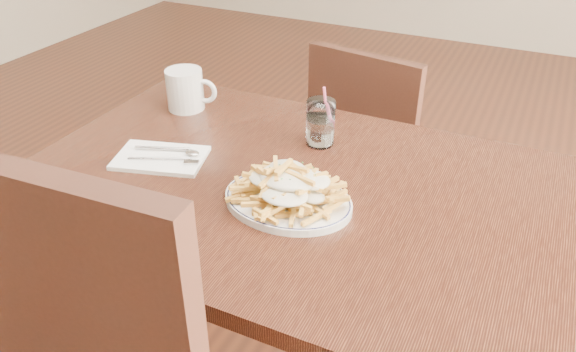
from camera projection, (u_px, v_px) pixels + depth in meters
The scene contains 8 objects.
table at pixel (286, 210), 1.29m from camera, with size 1.20×0.80×0.75m.
chair_far at pixel (371, 147), 1.95m from camera, with size 0.45×0.45×0.84m.
fries_plate at pixel (288, 201), 1.17m from camera, with size 0.34×0.31×0.02m.
loaded_fries at pixel (288, 182), 1.14m from camera, with size 0.27×0.24×0.07m.
napkin at pixel (161, 158), 1.33m from camera, with size 0.21×0.14×0.01m, color white.
cutlery at pixel (161, 154), 1.33m from camera, with size 0.18×0.13×0.01m.
water_glass at pixel (320, 125), 1.37m from camera, with size 0.07×0.07×0.16m.
coffee_mug at pixel (186, 90), 1.55m from camera, with size 0.14×0.10×0.11m.
Camera 1 is at (0.46, -0.95, 1.42)m, focal length 35.00 mm.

